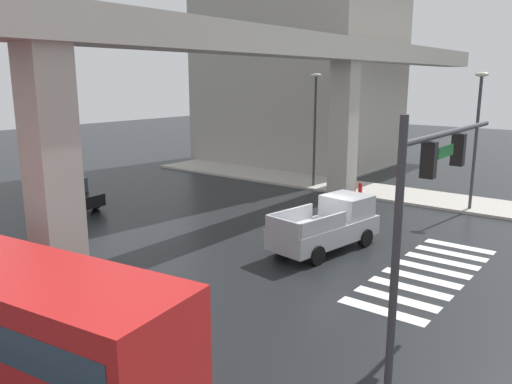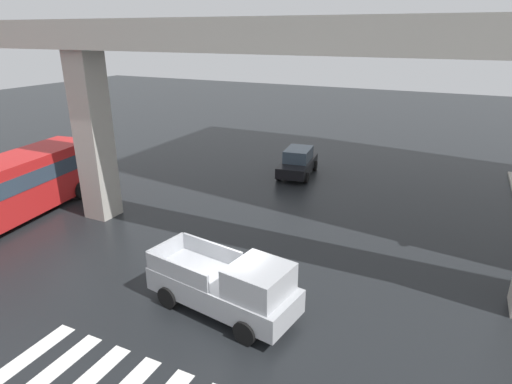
# 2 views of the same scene
# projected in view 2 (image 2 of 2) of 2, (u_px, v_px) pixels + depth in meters

# --- Properties ---
(ground_plane) EXTENTS (120.00, 120.00, 0.00)m
(ground_plane) POSITION_uv_depth(u_px,v_px,m) (231.00, 300.00, 14.78)
(ground_plane) COLOR black
(elevated_overpass) EXTENTS (59.11, 1.93, 9.13)m
(elevated_overpass) POSITION_uv_depth(u_px,v_px,m) (276.00, 58.00, 15.12)
(elevated_overpass) COLOR #ADA89E
(elevated_overpass) RESTS_ON ground
(pickup_truck) EXTENTS (5.33, 2.66, 2.08)m
(pickup_truck) POSITION_uv_depth(u_px,v_px,m) (229.00, 286.00, 13.77)
(pickup_truck) COLOR #A8AAAF
(pickup_truck) RESTS_ON ground
(city_bus) EXTENTS (3.98, 11.04, 2.99)m
(city_bus) POSITION_uv_depth(u_px,v_px,m) (2.00, 189.00, 20.13)
(city_bus) COLOR red
(city_bus) RESTS_ON ground
(sedan_black) EXTENTS (2.36, 4.48, 1.72)m
(sedan_black) POSITION_uv_depth(u_px,v_px,m) (298.00, 162.00, 27.33)
(sedan_black) COLOR black
(sedan_black) RESTS_ON ground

